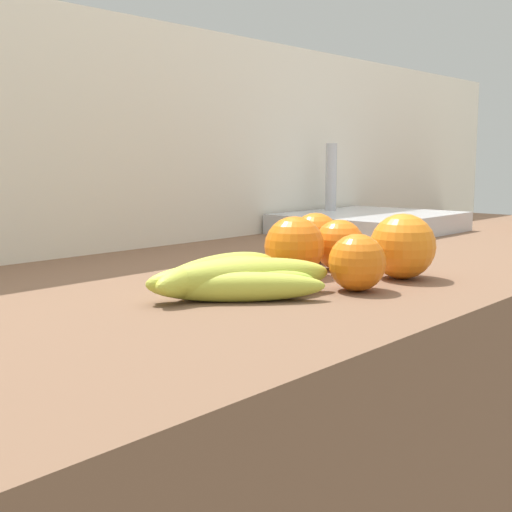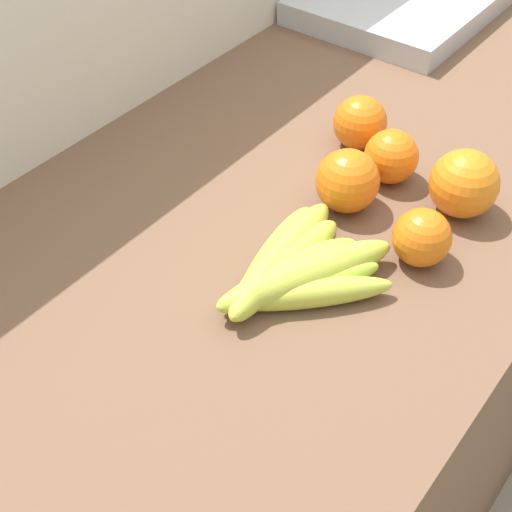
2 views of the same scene
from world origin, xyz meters
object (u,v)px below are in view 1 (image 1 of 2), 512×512
(orange_right, at_px, (403,246))
(sink_basin, at_px, (369,222))
(banana_bunch, at_px, (228,278))
(orange_front, at_px, (339,245))
(orange_back_left, at_px, (294,246))
(orange_back_right, at_px, (357,263))
(orange_center, at_px, (316,237))

(orange_right, relative_size, sink_basin, 0.24)
(banana_bunch, distance_m, orange_right, 0.24)
(orange_front, bearing_deg, orange_back_left, 170.34)
(orange_back_right, relative_size, sink_basin, 0.19)
(orange_front, height_order, sink_basin, sink_basin)
(banana_bunch, relative_size, orange_front, 3.15)
(orange_back_left, height_order, orange_center, orange_back_left)
(orange_front, distance_m, orange_center, 0.08)
(orange_front, xyz_separation_m, sink_basin, (0.44, 0.23, -0.01))
(sink_basin, bearing_deg, orange_front, -152.24)
(orange_front, distance_m, orange_back_right, 0.15)
(orange_back_left, distance_m, sink_basin, 0.56)
(banana_bunch, distance_m, orange_front, 0.23)
(sink_basin, bearing_deg, orange_back_right, -148.74)
(orange_front, relative_size, orange_back_left, 0.89)
(orange_front, distance_m, orange_back_left, 0.08)
(orange_back_left, bearing_deg, orange_front, -9.66)
(orange_back_left, relative_size, orange_center, 1.08)
(orange_back_right, distance_m, orange_center, 0.23)
(orange_front, height_order, orange_back_right, orange_front)
(orange_center, bearing_deg, banana_bunch, -163.01)
(banana_bunch, xyz_separation_m, orange_back_right, (0.12, -0.09, 0.01))
(orange_back_right, distance_m, sink_basin, 0.64)
(orange_right, height_order, orange_back_right, orange_right)
(banana_bunch, xyz_separation_m, orange_back_left, (0.15, 0.03, 0.02))
(orange_right, distance_m, orange_center, 0.18)
(orange_back_left, bearing_deg, orange_back_right, -104.62)
(orange_right, distance_m, orange_front, 0.10)
(orange_right, height_order, sink_basin, sink_basin)
(orange_center, bearing_deg, sink_basin, 21.91)
(orange_back_left, bearing_deg, sink_basin, 22.66)
(orange_back_right, bearing_deg, orange_right, 1.50)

